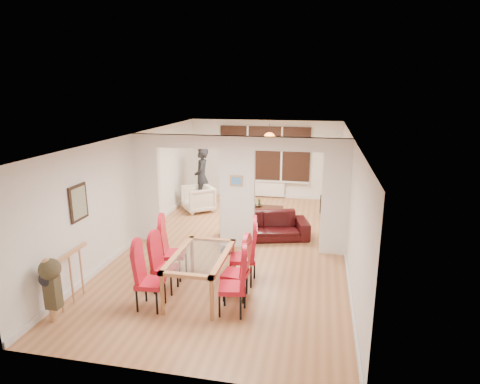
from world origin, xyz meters
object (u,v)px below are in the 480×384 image
(armchair, at_px, (198,199))
(television, at_px, (324,209))
(person, at_px, (202,178))
(dining_chair_ra, at_px, (232,283))
(dining_chair_rb, at_px, (235,270))
(dining_chair_rc, at_px, (243,254))
(bottle, at_px, (259,203))
(sofa, at_px, (264,226))
(dining_chair_la, at_px, (150,278))
(dining_chair_lc, at_px, (173,250))
(bowl, at_px, (258,206))
(dining_table, at_px, (201,274))
(coffee_table, at_px, (264,211))
(dining_chair_lb, at_px, (165,265))

(armchair, relative_size, television, 0.87)
(person, bearing_deg, dining_chair_ra, 9.10)
(dining_chair_ra, bearing_deg, dining_chair_rb, 86.14)
(dining_chair_rc, xyz_separation_m, person, (-2.22, 4.72, 0.34))
(bottle, bearing_deg, sofa, -77.67)
(dining_chair_la, bearing_deg, dining_chair_lc, 86.00)
(sofa, xyz_separation_m, armchair, (-2.26, 1.82, 0.07))
(dining_chair_la, xyz_separation_m, dining_chair_rc, (1.35, 1.21, 0.05))
(dining_chair_la, height_order, television, dining_chair_la)
(bottle, xyz_separation_m, bowl, (-0.04, 0.03, -0.10))
(dining_chair_la, bearing_deg, person, 92.97)
(dining_table, distance_m, bottle, 4.81)
(dining_chair_ra, distance_m, bowl, 5.34)
(dining_chair_lc, bearing_deg, television, 45.87)
(armchair, distance_m, coffee_table, 2.03)
(dining_chair_ra, relative_size, armchair, 1.26)
(sofa, height_order, person, person)
(dining_chair_la, height_order, dining_chair_lb, dining_chair_la)
(dining_chair_lb, xyz_separation_m, dining_chair_ra, (1.36, -0.50, 0.03))
(dining_chair_rb, height_order, bowl, dining_chair_rb)
(dining_chair_rc, bearing_deg, bottle, 84.87)
(dining_chair_lb, relative_size, dining_chair_ra, 0.94)
(armchair, bearing_deg, sofa, 14.55)
(person, height_order, bowl, person)
(dining_chair_rc, bearing_deg, dining_chair_lc, 172.13)
(dining_chair_la, height_order, bowl, dining_chair_la)
(dining_chair_ra, relative_size, bottle, 4.22)
(person, xyz_separation_m, television, (3.74, -0.44, -0.65))
(dining_chair_ra, height_order, bowl, dining_chair_ra)
(sofa, distance_m, television, 2.38)
(television, xyz_separation_m, coffee_table, (-1.70, -0.07, -0.16))
(dining_table, xyz_separation_m, dining_chair_rc, (0.65, 0.60, 0.20))
(dining_chair_ra, bearing_deg, television, 64.48)
(armchair, relative_size, person, 0.46)
(dining_chair_rc, xyz_separation_m, coffee_table, (-0.18, 4.21, -0.47))
(dining_chair_la, bearing_deg, coffee_table, 72.52)
(dining_chair_ra, distance_m, dining_chair_rb, 0.50)
(person, bearing_deg, dining_chair_la, -3.76)
(sofa, xyz_separation_m, television, (1.46, 1.88, -0.04))
(armchair, xyz_separation_m, bottle, (1.87, -0.03, -0.01))
(bottle, bearing_deg, armchair, 178.99)
(sofa, xyz_separation_m, bottle, (-0.39, 1.79, 0.06))
(dining_table, bearing_deg, person, 106.39)
(dining_chair_lb, bearing_deg, dining_chair_ra, -13.46)
(dining_chair_rc, height_order, television, dining_chair_rc)
(television, bearing_deg, dining_chair_rb, 140.99)
(dining_table, height_order, dining_chair_rc, dining_chair_rc)
(dining_chair_lb, xyz_separation_m, coffee_table, (1.14, 4.81, -0.39))
(dining_chair_rc, height_order, armchair, dining_chair_rc)
(dining_table, relative_size, armchair, 1.95)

